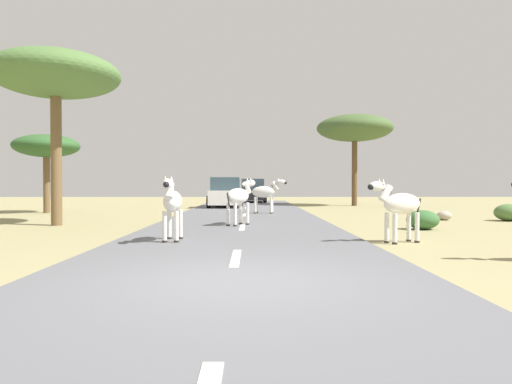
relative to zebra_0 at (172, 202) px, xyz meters
name	(u,v)px	position (x,y,z in m)	size (l,w,h in m)	color
ground_plane	(240,284)	(1.70, -4.53, -0.96)	(90.00, 90.00, 0.00)	#998E60
road	(231,282)	(1.58, -4.53, -0.94)	(6.00, 64.00, 0.05)	slate
lane_markings	(227,298)	(1.58, -5.53, -0.91)	(0.16, 56.00, 0.01)	silver
zebra_0	(172,202)	(0.00, 0.00, 0.00)	(0.44, 1.63, 1.53)	silver
zebra_1	(266,192)	(2.52, 10.49, 0.05)	(1.70, 0.67, 1.62)	silver
zebra_3	(399,205)	(5.35, -0.02, -0.05)	(1.51, 0.93, 1.52)	silver
zebra_4	(240,197)	(1.48, 4.33, 0.02)	(1.11, 1.48, 1.57)	silver
car_0	(253,191)	(1.97, 24.21, -0.11)	(2.03, 4.34, 1.74)	black
car_1	(226,193)	(0.34, 16.67, -0.11)	(2.07, 4.36, 1.74)	white
tree_0	(355,129)	(8.53, 19.19, 4.01)	(4.88, 4.88, 5.86)	brown
tree_2	(56,76)	(-4.70, 4.81, 4.04)	(4.25, 4.25, 5.81)	brown
tree_3	(46,147)	(-8.03, 11.71, 2.23)	(3.10, 3.10, 3.78)	brown
bush_1	(509,212)	(11.60, 6.57, -0.64)	(1.07, 0.96, 0.64)	#4C7038
bush_4	(423,220)	(7.12, 3.29, -0.67)	(0.99, 0.89, 0.59)	#386633
rock_1	(444,216)	(9.32, 6.99, -0.78)	(0.56, 0.51, 0.36)	#A89E8C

